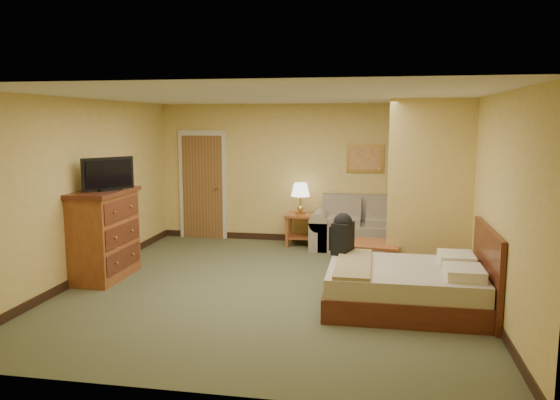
% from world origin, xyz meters
% --- Properties ---
extents(floor, '(6.00, 6.00, 0.00)m').
position_xyz_m(floor, '(0.00, 0.00, 0.00)').
color(floor, '#4E5235').
rests_on(floor, ground).
extents(ceiling, '(6.00, 6.00, 0.00)m').
position_xyz_m(ceiling, '(0.00, 0.00, 2.60)').
color(ceiling, white).
rests_on(ceiling, back_wall).
extents(back_wall, '(5.50, 0.02, 2.60)m').
position_xyz_m(back_wall, '(0.00, 3.00, 1.30)').
color(back_wall, '#D5B65B').
rests_on(back_wall, floor).
extents(left_wall, '(0.02, 6.00, 2.60)m').
position_xyz_m(left_wall, '(-2.75, 0.00, 1.30)').
color(left_wall, '#D5B65B').
rests_on(left_wall, floor).
extents(right_wall, '(0.02, 6.00, 2.60)m').
position_xyz_m(right_wall, '(2.75, 0.00, 1.30)').
color(right_wall, '#D5B65B').
rests_on(right_wall, floor).
extents(partition, '(1.20, 0.15, 2.60)m').
position_xyz_m(partition, '(2.15, 0.93, 1.30)').
color(partition, '#D5B65B').
rests_on(partition, floor).
extents(door, '(0.94, 0.16, 2.10)m').
position_xyz_m(door, '(-1.95, 2.96, 1.03)').
color(door, beige).
rests_on(door, floor).
extents(baseboard, '(5.50, 0.02, 0.12)m').
position_xyz_m(baseboard, '(0.00, 2.99, 0.06)').
color(baseboard, black).
rests_on(baseboard, floor).
extents(loveseat, '(1.87, 0.87, 0.94)m').
position_xyz_m(loveseat, '(1.17, 2.58, 0.31)').
color(loveseat, gray).
rests_on(loveseat, floor).
extents(side_table, '(0.53, 0.53, 0.59)m').
position_xyz_m(side_table, '(0.02, 2.65, 0.39)').
color(side_table, brown).
rests_on(side_table, floor).
extents(table_lamp, '(0.35, 0.35, 0.57)m').
position_xyz_m(table_lamp, '(0.02, 2.65, 1.02)').
color(table_lamp, '#AC8B3F').
rests_on(table_lamp, side_table).
extents(coffee_table, '(0.81, 0.81, 0.46)m').
position_xyz_m(coffee_table, '(1.41, 1.03, 0.33)').
color(coffee_table, brown).
rests_on(coffee_table, floor).
extents(wall_picture, '(0.68, 0.04, 0.53)m').
position_xyz_m(wall_picture, '(1.17, 2.97, 1.60)').
color(wall_picture, '#B78E3F').
rests_on(wall_picture, back_wall).
extents(dresser, '(0.64, 1.22, 1.30)m').
position_xyz_m(dresser, '(-2.48, 0.02, 0.65)').
color(dresser, brown).
rests_on(dresser, floor).
extents(tv, '(0.50, 0.66, 0.47)m').
position_xyz_m(tv, '(-2.38, 0.02, 1.52)').
color(tv, black).
rests_on(tv, dresser).
extents(bed, '(1.93, 1.60, 1.04)m').
position_xyz_m(bed, '(1.82, -0.51, 0.28)').
color(bed, '#4B1D11').
rests_on(bed, floor).
extents(backpack, '(0.30, 0.37, 0.56)m').
position_xyz_m(backpack, '(0.96, 0.05, 0.80)').
color(backpack, black).
rests_on(backpack, bed).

